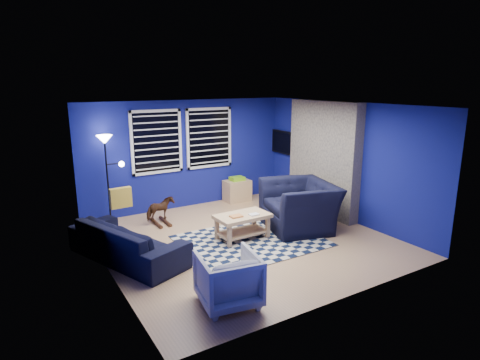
# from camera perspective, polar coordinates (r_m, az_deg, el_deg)

# --- Properties ---
(floor) EXTENTS (5.00, 5.00, 0.00)m
(floor) POSITION_cam_1_polar(r_m,az_deg,el_deg) (7.64, 0.57, -8.46)
(floor) COLOR tan
(floor) RESTS_ON ground
(ceiling) EXTENTS (5.00, 5.00, 0.00)m
(ceiling) POSITION_cam_1_polar(r_m,az_deg,el_deg) (7.08, 0.62, 10.60)
(ceiling) COLOR white
(ceiling) RESTS_ON wall_back
(wall_back) EXTENTS (5.00, 0.00, 5.00)m
(wall_back) POSITION_cam_1_polar(r_m,az_deg,el_deg) (9.44, -7.44, 3.64)
(wall_back) COLOR navy
(wall_back) RESTS_ON floor
(wall_left) EXTENTS (0.00, 5.00, 5.00)m
(wall_left) POSITION_cam_1_polar(r_m,az_deg,el_deg) (6.35, -18.96, -1.99)
(wall_left) COLOR navy
(wall_left) RESTS_ON floor
(wall_right) EXTENTS (0.00, 5.00, 5.00)m
(wall_right) POSITION_cam_1_polar(r_m,az_deg,el_deg) (8.81, 14.57, 2.59)
(wall_right) COLOR navy
(wall_right) RESTS_ON floor
(fireplace) EXTENTS (0.65, 2.00, 2.50)m
(fireplace) POSITION_cam_1_polar(r_m,az_deg,el_deg) (9.07, 11.67, 2.72)
(fireplace) COLOR gray
(fireplace) RESTS_ON floor
(window_left) EXTENTS (1.17, 0.06, 1.42)m
(window_left) POSITION_cam_1_polar(r_m,az_deg,el_deg) (9.07, -11.76, 5.31)
(window_left) COLOR black
(window_left) RESTS_ON wall_back
(window_right) EXTENTS (1.17, 0.06, 1.42)m
(window_right) POSITION_cam_1_polar(r_m,az_deg,el_deg) (9.58, -4.39, 5.99)
(window_right) COLOR black
(window_right) RESTS_ON wall_back
(tv) EXTENTS (0.07, 1.00, 0.58)m
(tv) POSITION_cam_1_polar(r_m,az_deg,el_deg) (10.22, 6.38, 5.31)
(tv) COLOR black
(tv) RESTS_ON wall_right
(rug) EXTENTS (2.51, 2.01, 0.02)m
(rug) POSITION_cam_1_polar(r_m,az_deg,el_deg) (7.57, 1.58, -8.63)
(rug) COLOR black
(rug) RESTS_ON floor
(sofa) EXTENTS (2.37, 1.60, 0.64)m
(sofa) POSITION_cam_1_polar(r_m,az_deg,el_deg) (7.00, -15.68, -8.32)
(sofa) COLOR black
(sofa) RESTS_ON floor
(armchair_big) EXTENTS (1.72, 1.58, 0.94)m
(armchair_big) POSITION_cam_1_polar(r_m,az_deg,el_deg) (8.17, 8.46, -3.63)
(armchair_big) COLOR black
(armchair_big) RESTS_ON floor
(armchair_bent) EXTENTS (0.88, 0.90, 0.71)m
(armchair_bent) POSITION_cam_1_polar(r_m,az_deg,el_deg) (5.46, -1.69, -13.91)
(armchair_bent) COLOR gray
(armchair_bent) RESTS_ON floor
(rocking_horse) EXTENTS (0.40, 0.63, 0.49)m
(rocking_horse) POSITION_cam_1_polar(r_m,az_deg,el_deg) (8.52, -11.29, -4.10)
(rocking_horse) COLOR #422415
(rocking_horse) RESTS_ON floor
(coffee_table) EXTENTS (1.02, 0.61, 0.50)m
(coffee_table) POSITION_cam_1_polar(r_m,az_deg,el_deg) (7.55, 0.35, -5.91)
(coffee_table) COLOR #D7B379
(coffee_table) RESTS_ON rug
(cabinet) EXTENTS (0.63, 0.42, 0.61)m
(cabinet) POSITION_cam_1_polar(r_m,az_deg,el_deg) (9.97, -0.42, -1.46)
(cabinet) COLOR #D7B379
(cabinet) RESTS_ON floor
(floor_lamp) EXTENTS (0.50, 0.31, 1.85)m
(floor_lamp) POSITION_cam_1_polar(r_m,az_deg,el_deg) (8.57, -18.46, 3.85)
(floor_lamp) COLOR black
(floor_lamp) RESTS_ON floor
(throw_pillow) EXTENTS (0.40, 0.14, 0.37)m
(throw_pillow) POSITION_cam_1_polar(r_m,az_deg,el_deg) (7.66, -16.61, -2.44)
(throw_pillow) COLOR gold
(throw_pillow) RESTS_ON sofa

